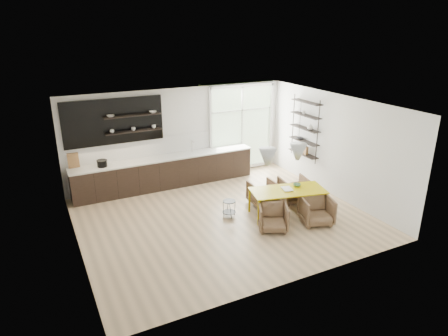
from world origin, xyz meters
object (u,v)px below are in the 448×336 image
armchair_back_right (294,189)px  armchair_front_right (317,210)px  armchair_back_left (263,193)px  armchair_front_left (273,217)px  dining_table (288,192)px  wire_stool (229,206)px

armchair_back_right → armchair_front_right: same height
armchair_back_left → armchair_front_left: 1.46m
dining_table → wire_stool: size_ratio=4.69×
dining_table → armchair_front_left: (-0.76, -0.50, -0.32)m
armchair_back_left → wire_stool: 1.20m
armchair_front_left → armchair_front_right: size_ratio=0.93×
armchair_back_left → armchair_back_right: armchair_back_right is taller
dining_table → wire_stool: (-1.39, 0.58, -0.36)m
armchair_front_left → wire_stool: bearing=146.3°
armchair_back_left → armchair_back_right: bearing=168.6°
armchair_front_right → wire_stool: (-1.77, 1.28, -0.06)m
armchair_front_left → wire_stool: size_ratio=1.62×
dining_table → wire_stool: dining_table is taller
armchair_back_left → wire_stool: size_ratio=1.63×
dining_table → armchair_back_left: size_ratio=2.88×
armchair_front_left → armchair_back_left: bearing=94.3°
dining_table → armchair_front_left: dining_table is taller
dining_table → armchair_front_left: 0.97m
dining_table → armchair_back_right: bearing=56.6°
dining_table → armchair_front_right: size_ratio=2.70×
armchair_back_left → armchair_front_right: size_ratio=0.94×
armchair_back_left → wire_stool: armchair_back_left is taller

